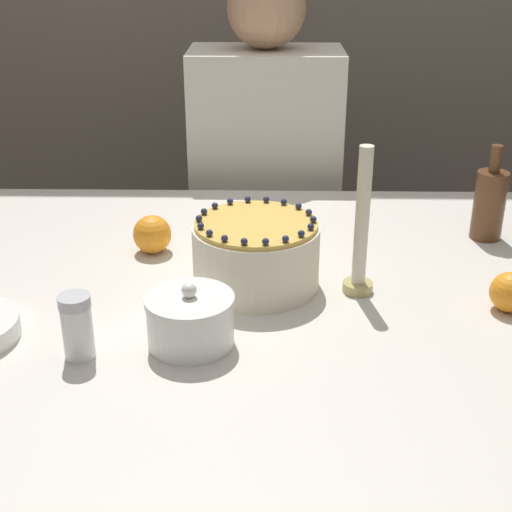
# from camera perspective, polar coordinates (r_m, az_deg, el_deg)

# --- Properties ---
(dining_table) EXTENTS (1.56, 1.08, 0.73)m
(dining_table) POSITION_cam_1_polar(r_m,az_deg,el_deg) (1.33, -0.55, -6.42)
(dining_table) COLOR beige
(dining_table) RESTS_ON ground_plane
(cake) EXTENTS (0.23, 0.23, 0.14)m
(cake) POSITION_cam_1_polar(r_m,az_deg,el_deg) (1.28, -0.00, 0.16)
(cake) COLOR #EFE5CC
(cake) RESTS_ON dining_table
(sugar_bowl) EXTENTS (0.14, 0.14, 0.11)m
(sugar_bowl) POSITION_cam_1_polar(r_m,az_deg,el_deg) (1.11, -5.27, -5.13)
(sugar_bowl) COLOR white
(sugar_bowl) RESTS_ON dining_table
(sugar_shaker) EXTENTS (0.05, 0.05, 0.10)m
(sugar_shaker) POSITION_cam_1_polar(r_m,az_deg,el_deg) (1.10, -14.12, -5.48)
(sugar_shaker) COLOR white
(sugar_shaker) RESTS_ON dining_table
(candle) EXTENTS (0.05, 0.05, 0.27)m
(candle) POSITION_cam_1_polar(r_m,az_deg,el_deg) (1.25, 8.40, 1.63)
(candle) COLOR tan
(candle) RESTS_ON dining_table
(bottle) EXTENTS (0.06, 0.06, 0.20)m
(bottle) POSITION_cam_1_polar(r_m,az_deg,el_deg) (1.55, 18.17, 4.02)
(bottle) COLOR brown
(bottle) RESTS_ON dining_table
(orange_fruit_0) EXTENTS (0.08, 0.08, 0.08)m
(orange_fruit_0) POSITION_cam_1_polar(r_m,az_deg,el_deg) (1.44, -8.31, 1.73)
(orange_fruit_0) COLOR orange
(orange_fruit_0) RESTS_ON dining_table
(orange_fruit_1) EXTENTS (0.07, 0.07, 0.07)m
(orange_fruit_1) POSITION_cam_1_polar(r_m,az_deg,el_deg) (1.28, 19.66, -2.73)
(orange_fruit_1) COLOR orange
(orange_fruit_1) RESTS_ON dining_table
(person_man_blue_shirt) EXTENTS (0.40, 0.34, 1.24)m
(person_man_blue_shirt) POSITION_cam_1_polar(r_m,az_deg,el_deg) (2.04, 0.73, 2.09)
(person_man_blue_shirt) COLOR #2D2D38
(person_man_blue_shirt) RESTS_ON ground_plane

